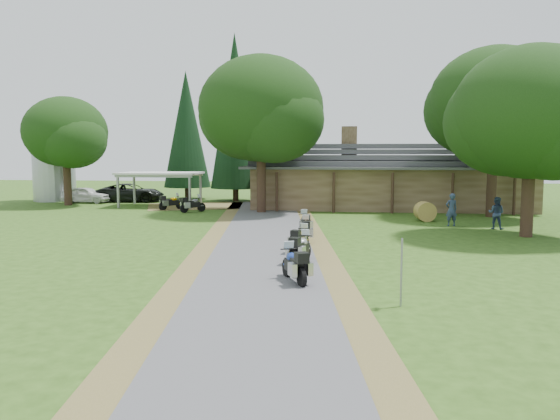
# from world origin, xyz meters

# --- Properties ---
(ground) EXTENTS (120.00, 120.00, 0.00)m
(ground) POSITION_xyz_m (0.00, 0.00, 0.00)
(ground) COLOR #2B4914
(ground) RESTS_ON ground
(driveway) EXTENTS (51.95, 51.95, 0.00)m
(driveway) POSITION_xyz_m (-0.50, 4.00, 0.00)
(driveway) COLOR #4C4C4F
(driveway) RESTS_ON ground
(lodge) EXTENTS (21.40, 9.40, 4.90)m
(lodge) POSITION_xyz_m (6.00, 24.00, 2.45)
(lodge) COLOR brown
(lodge) RESTS_ON ground
(silo) EXTENTS (3.81, 3.81, 7.14)m
(silo) POSITION_xyz_m (-22.37, 25.97, 3.57)
(silo) COLOR gray
(silo) RESTS_ON ground
(carport) EXTENTS (6.27, 4.33, 2.65)m
(carport) POSITION_xyz_m (-11.52, 22.37, 1.32)
(carport) COLOR silver
(carport) RESTS_ON ground
(car_white_sedan) EXTENTS (2.23, 5.14, 1.71)m
(car_white_sedan) POSITION_xyz_m (-18.64, 24.26, 0.85)
(car_white_sedan) COLOR white
(car_white_sedan) RESTS_ON ground
(car_dark_suv) EXTENTS (3.33, 6.35, 2.33)m
(car_dark_suv) POSITION_xyz_m (-15.45, 25.88, 1.16)
(car_dark_suv) COLOR black
(car_dark_suv) RESTS_ON ground
(motorcycle_row_a) EXTENTS (1.30, 1.88, 1.23)m
(motorcycle_row_a) POSITION_xyz_m (1.36, -1.37, 0.61)
(motorcycle_row_a) COLOR navy
(motorcycle_row_a) RESTS_ON ground
(motorcycle_row_b) EXTENTS (0.99, 1.81, 1.18)m
(motorcycle_row_b) POSITION_xyz_m (1.30, 1.86, 0.59)
(motorcycle_row_b) COLOR #9FA2A5
(motorcycle_row_b) RESTS_ON ground
(motorcycle_row_c) EXTENTS (0.91, 1.74, 1.14)m
(motorcycle_row_c) POSITION_xyz_m (1.09, 4.03, 0.57)
(motorcycle_row_c) COLOR gold
(motorcycle_row_c) RESTS_ON ground
(motorcycle_row_d) EXTENTS (0.72, 1.81, 1.21)m
(motorcycle_row_d) POSITION_xyz_m (1.09, 6.58, 0.60)
(motorcycle_row_d) COLOR #DB4D03
(motorcycle_row_d) RESTS_ON ground
(motorcycle_row_e) EXTENTS (0.88, 1.82, 1.19)m
(motorcycle_row_e) POSITION_xyz_m (0.84, 9.17, 0.60)
(motorcycle_row_e) COLOR black
(motorcycle_row_e) RESTS_ON ground
(motorcycle_carport_a) EXTENTS (1.62, 1.64, 1.19)m
(motorcycle_carport_a) POSITION_xyz_m (-9.85, 19.90, 0.59)
(motorcycle_carport_a) COLOR #C08B06
(motorcycle_carport_a) RESTS_ON ground
(motorcycle_carport_b) EXTENTS (1.63, 1.70, 1.21)m
(motorcycle_carport_b) POSITION_xyz_m (-7.81, 18.50, 0.61)
(motorcycle_carport_b) COLOR slate
(motorcycle_carport_b) RESTS_ON ground
(person_a) EXTENTS (0.71, 0.59, 2.18)m
(person_a) POSITION_xyz_m (8.83, 13.25, 1.09)
(person_a) COLOR navy
(person_a) RESTS_ON ground
(person_b) EXTENTS (0.72, 0.65, 2.06)m
(person_b) POSITION_xyz_m (11.03, 12.29, 1.03)
(person_b) COLOR navy
(person_b) RESTS_ON ground
(hay_bale) EXTENTS (1.30, 1.21, 1.18)m
(hay_bale) POSITION_xyz_m (7.67, 15.41, 0.59)
(hay_bale) COLOR olive
(hay_bale) RESTS_ON ground
(sign_post) EXTENTS (0.34, 0.06, 1.87)m
(sign_post) POSITION_xyz_m (4.51, -3.79, 0.93)
(sign_post) COLOR gray
(sign_post) RESTS_ON ground
(oak_lodge_left) EXTENTS (8.57, 8.57, 11.55)m
(oak_lodge_left) POSITION_xyz_m (-3.02, 18.94, 5.78)
(oak_lodge_left) COLOR black
(oak_lodge_left) RESTS_ON ground
(oak_lodge_right) EXTENTS (8.30, 8.30, 11.89)m
(oak_lodge_right) POSITION_xyz_m (12.22, 18.29, 5.95)
(oak_lodge_right) COLOR black
(oak_lodge_right) RESTS_ON ground
(oak_driveway) EXTENTS (7.63, 7.63, 9.83)m
(oak_driveway) POSITION_xyz_m (11.80, 9.63, 4.91)
(oak_driveway) COLOR black
(oak_driveway) RESTS_ON ground
(oak_silo) EXTENTS (6.48, 6.48, 9.34)m
(oak_silo) POSITION_xyz_m (-19.13, 22.23, 4.67)
(oak_silo) COLOR black
(oak_silo) RESTS_ON ground
(cedar_near) EXTENTS (4.28, 4.28, 14.27)m
(cedar_near) POSITION_xyz_m (-6.72, 27.79, 7.13)
(cedar_near) COLOR black
(cedar_near) RESTS_ON ground
(cedar_far) EXTENTS (4.16, 4.16, 11.39)m
(cedar_far) POSITION_xyz_m (-11.42, 29.11, 5.70)
(cedar_far) COLOR black
(cedar_far) RESTS_ON ground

